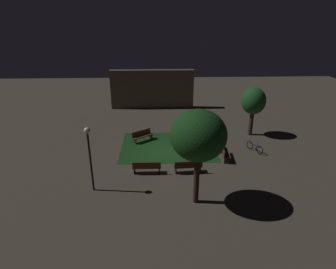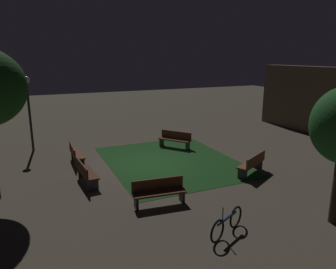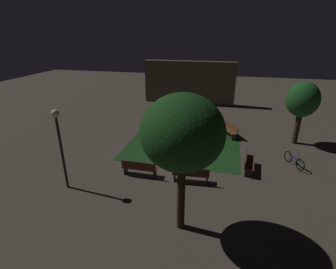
{
  "view_description": "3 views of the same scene",
  "coord_description": "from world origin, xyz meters",
  "px_view_note": "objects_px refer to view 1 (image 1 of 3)",
  "views": [
    {
      "loc": [
        -0.61,
        -18.94,
        9.13
      ],
      "look_at": [
        0.18,
        0.51,
        1.23
      ],
      "focal_mm": 30.0,
      "sensor_mm": 36.0,
      "label": 1
    },
    {
      "loc": [
        13.32,
        -4.87,
        4.91
      ],
      "look_at": [
        0.11,
        0.96,
        1.3
      ],
      "focal_mm": 34.04,
      "sensor_mm": 36.0,
      "label": 2
    },
    {
      "loc": [
        2.72,
        -13.88,
        6.99
      ],
      "look_at": [
        -0.53,
        -0.09,
        1.2
      ],
      "focal_mm": 27.22,
      "sensor_mm": 36.0,
      "label": 3
    }
  ],
  "objects_px": {
    "bench_back_row": "(147,167)",
    "bicycle": "(255,147)",
    "tree_back_left": "(254,102)",
    "bench_front_right": "(142,135)",
    "tree_right_canopy": "(198,136)",
    "lamp_post_plaza_east": "(89,148)",
    "bench_corner": "(188,166)",
    "bench_front_left": "(201,129)",
    "bench_path_side": "(225,152)"
  },
  "relations": [
    {
      "from": "bench_back_row",
      "to": "bench_front_left",
      "type": "bearing_deg",
      "value": 56.18
    },
    {
      "from": "bench_front_right",
      "to": "bench_front_left",
      "type": "bearing_deg",
      "value": 14.56
    },
    {
      "from": "bench_front_left",
      "to": "tree_right_canopy",
      "type": "relative_size",
      "value": 0.35
    },
    {
      "from": "bench_path_side",
      "to": "lamp_post_plaza_east",
      "type": "relative_size",
      "value": 0.47
    },
    {
      "from": "bench_back_row",
      "to": "bench_front_right",
      "type": "bearing_deg",
      "value": 95.57
    },
    {
      "from": "bench_front_left",
      "to": "tree_back_left",
      "type": "bearing_deg",
      "value": -3.76
    },
    {
      "from": "bench_back_row",
      "to": "bicycle",
      "type": "xyz_separation_m",
      "value": [
        7.97,
        2.97,
        -0.14
      ]
    },
    {
      "from": "tree_back_left",
      "to": "bench_front_right",
      "type": "bearing_deg",
      "value": -173.75
    },
    {
      "from": "tree_right_canopy",
      "to": "bench_front_right",
      "type": "bearing_deg",
      "value": 110.99
    },
    {
      "from": "bench_path_side",
      "to": "tree_back_left",
      "type": "height_order",
      "value": "tree_back_left"
    },
    {
      "from": "bench_back_row",
      "to": "bench_path_side",
      "type": "bearing_deg",
      "value": 19.57
    },
    {
      "from": "bench_back_row",
      "to": "bench_front_right",
      "type": "xyz_separation_m",
      "value": [
        -0.52,
        5.35,
        0.0
      ]
    },
    {
      "from": "bench_back_row",
      "to": "tree_back_left",
      "type": "relative_size",
      "value": 0.44
    },
    {
      "from": "bench_corner",
      "to": "tree_right_canopy",
      "type": "distance_m",
      "value": 4.61
    },
    {
      "from": "tree_back_left",
      "to": "bicycle",
      "type": "distance_m",
      "value": 4.33
    },
    {
      "from": "bench_corner",
      "to": "tree_right_canopy",
      "type": "height_order",
      "value": "tree_right_canopy"
    },
    {
      "from": "bench_front_left",
      "to": "bicycle",
      "type": "relative_size",
      "value": 1.19
    },
    {
      "from": "bench_front_left",
      "to": "bicycle",
      "type": "bearing_deg",
      "value": -46.1
    },
    {
      "from": "lamp_post_plaza_east",
      "to": "tree_back_left",
      "type": "bearing_deg",
      "value": 34.7
    },
    {
      "from": "bench_front_right",
      "to": "tree_right_canopy",
      "type": "height_order",
      "value": "tree_right_canopy"
    },
    {
      "from": "bench_back_row",
      "to": "bicycle",
      "type": "bearing_deg",
      "value": 20.45
    },
    {
      "from": "bench_front_left",
      "to": "tree_back_left",
      "type": "height_order",
      "value": "tree_back_left"
    },
    {
      "from": "bench_back_row",
      "to": "bench_corner",
      "type": "xyz_separation_m",
      "value": [
        2.65,
        0.0,
        0.0
      ]
    },
    {
      "from": "bench_front_left",
      "to": "bicycle",
      "type": "distance_m",
      "value": 5.09
    },
    {
      "from": "bench_front_right",
      "to": "tree_back_left",
      "type": "distance_m",
      "value": 9.6
    },
    {
      "from": "bench_corner",
      "to": "lamp_post_plaza_east",
      "type": "relative_size",
      "value": 0.47
    },
    {
      "from": "lamp_post_plaza_east",
      "to": "bench_corner",
      "type": "bearing_deg",
      "value": 17.29
    },
    {
      "from": "bench_corner",
      "to": "bicycle",
      "type": "relative_size",
      "value": 1.2
    },
    {
      "from": "bench_path_side",
      "to": "tree_right_canopy",
      "type": "xyz_separation_m",
      "value": [
        -2.74,
        -5.08,
        3.38
      ]
    },
    {
      "from": "tree_back_left",
      "to": "lamp_post_plaza_east",
      "type": "bearing_deg",
      "value": -145.3
    },
    {
      "from": "lamp_post_plaza_east",
      "to": "bicycle",
      "type": "height_order",
      "value": "lamp_post_plaza_east"
    },
    {
      "from": "bench_back_row",
      "to": "bicycle",
      "type": "relative_size",
      "value": 1.18
    },
    {
      "from": "bench_back_row",
      "to": "bench_corner",
      "type": "relative_size",
      "value": 0.99
    },
    {
      "from": "bench_back_row",
      "to": "bench_corner",
      "type": "height_order",
      "value": "same"
    },
    {
      "from": "bench_back_row",
      "to": "bench_front_left",
      "type": "height_order",
      "value": "same"
    },
    {
      "from": "bench_corner",
      "to": "bench_front_left",
      "type": "xyz_separation_m",
      "value": [
        1.79,
        6.64,
        0.0
      ]
    },
    {
      "from": "bench_path_side",
      "to": "tree_back_left",
      "type": "bearing_deg",
      "value": 53.78
    },
    {
      "from": "bench_back_row",
      "to": "bench_front_left",
      "type": "xyz_separation_m",
      "value": [
        4.45,
        6.64,
        0.0
      ]
    },
    {
      "from": "bench_corner",
      "to": "tree_right_canopy",
      "type": "xyz_separation_m",
      "value": [
        0.08,
        -3.13,
        3.38
      ]
    },
    {
      "from": "bench_corner",
      "to": "lamp_post_plaza_east",
      "type": "height_order",
      "value": "lamp_post_plaza_east"
    },
    {
      "from": "bench_front_right",
      "to": "bench_corner",
      "type": "bearing_deg",
      "value": -59.3
    },
    {
      "from": "bench_front_left",
      "to": "bench_front_right",
      "type": "height_order",
      "value": "same"
    },
    {
      "from": "bench_front_left",
      "to": "tree_right_canopy",
      "type": "distance_m",
      "value": 10.48
    },
    {
      "from": "tree_right_canopy",
      "to": "lamp_post_plaza_east",
      "type": "distance_m",
      "value": 6.04
    },
    {
      "from": "bench_corner",
      "to": "tree_right_canopy",
      "type": "relative_size",
      "value": 0.35
    },
    {
      "from": "tree_right_canopy",
      "to": "bicycle",
      "type": "bearing_deg",
      "value": 49.37
    },
    {
      "from": "bench_back_row",
      "to": "bicycle",
      "type": "height_order",
      "value": "bicycle"
    },
    {
      "from": "bench_back_row",
      "to": "bench_path_side",
      "type": "distance_m",
      "value": 5.8
    },
    {
      "from": "bench_front_right",
      "to": "tree_right_canopy",
      "type": "relative_size",
      "value": 0.33
    },
    {
      "from": "bench_back_row",
      "to": "lamp_post_plaza_east",
      "type": "relative_size",
      "value": 0.46
    }
  ]
}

